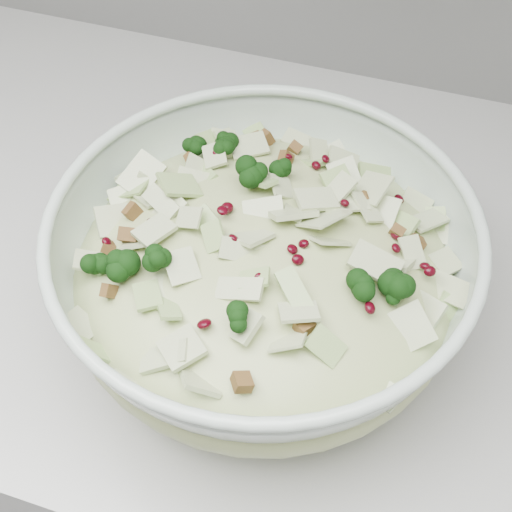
# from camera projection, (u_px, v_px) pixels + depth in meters

# --- Properties ---
(counter) EXTENTS (3.60, 0.60, 0.90)m
(counter) POSITION_uv_depth(u_px,v_px,m) (421.00, 487.00, 0.98)
(counter) COLOR #AAABA6
(counter) RESTS_ON floor
(mixing_bowl) EXTENTS (0.39, 0.39, 0.13)m
(mixing_bowl) POSITION_uv_depth(u_px,v_px,m) (263.00, 274.00, 0.56)
(mixing_bowl) COLOR silver
(mixing_bowl) RESTS_ON counter
(salad) EXTENTS (0.42, 0.42, 0.13)m
(salad) POSITION_uv_depth(u_px,v_px,m) (263.00, 257.00, 0.55)
(salad) COLOR #A7B77D
(salad) RESTS_ON mixing_bowl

